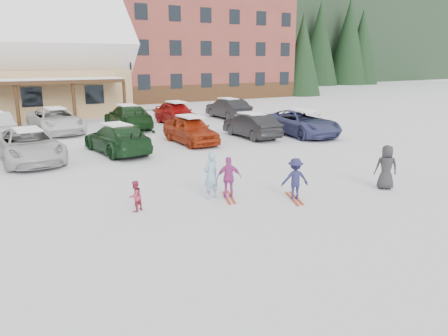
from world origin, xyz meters
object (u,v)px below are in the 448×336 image
lamp_post (131,69)px  parked_car_3 (117,139)px  parked_car_11 (128,117)px  parked_car_2 (29,146)px  alpine_hotel (163,21)px  parked_car_5 (251,126)px  parked_car_12 (176,113)px  parked_car_13 (228,109)px  child_magenta (229,178)px  toddler_red (135,196)px  child_navy (295,179)px  adult_skier (211,175)px  parked_car_4 (191,130)px  parked_car_10 (56,121)px  bystander_dark (386,167)px  parked_car_6 (302,123)px

lamp_post → parked_car_3: 16.40m
parked_car_3 → parked_car_11: size_ratio=0.91×
parked_car_2 → alpine_hotel: bearing=54.2°
parked_car_2 → parked_car_3: 3.89m
parked_car_5 → parked_car_12: 7.18m
parked_car_13 → child_magenta: bearing=60.5°
toddler_red → child_navy: bearing=133.4°
alpine_hotel → adult_skier: alpine_hotel is taller
parked_car_2 → parked_car_13: bearing=25.3°
child_navy → parked_car_2: (-6.58, 10.08, 0.05)m
parked_car_4 → parked_car_10: parked_car_10 is taller
toddler_red → parked_car_12: size_ratio=0.21×
child_navy → parked_car_10: 18.07m
bystander_dark → parked_car_10: size_ratio=0.28×
bystander_dark → parked_car_10: bearing=-32.3°
alpine_hotel → parked_car_2: (-18.66, -28.19, -7.91)m
parked_car_3 → parked_car_13: (11.08, 8.00, 0.06)m
parked_car_3 → parked_car_10: parked_car_10 is taller
parked_car_4 → parked_car_6: 6.87m
lamp_post → child_navy: 25.29m
child_magenta → parked_car_5: size_ratio=0.33×
child_magenta → parked_car_12: 16.92m
alpine_hotel → parked_car_13: size_ratio=6.84×
bystander_dark → parked_car_2: 14.72m
adult_skier → parked_car_3: 8.50m
bystander_dark → parked_car_12: bearing=-55.7°
parked_car_11 → toddler_red: bearing=74.3°
parked_car_6 → parked_car_13: size_ratio=1.16×
alpine_hotel → child_navy: (-12.09, -38.27, -7.96)m
parked_car_11 → parked_car_10: bearing=-5.7°
adult_skier → parked_car_11: 15.76m
parked_car_4 → parked_car_10: 9.10m
child_navy → lamp_post: bearing=-74.1°
child_navy → parked_car_12: parked_car_12 is taller
child_navy → parked_car_4: size_ratio=0.32×
lamp_post → parked_car_5: lamp_post is taller
parked_car_11 → child_magenta: bearing=85.1°
alpine_hotel → parked_car_6: 30.32m
bystander_dark → parked_car_5: 11.01m
bystander_dark → parked_car_11: size_ratio=0.29×
parked_car_4 → alpine_hotel: bearing=69.3°
parked_car_2 → parked_car_3: size_ratio=1.09×
parked_car_3 → parked_car_2: bearing=-7.5°
adult_skier → parked_car_12: size_ratio=0.34×
parked_car_2 → parked_car_4: size_ratio=1.22×
alpine_hotel → child_magenta: bearing=-110.5°
child_navy → parked_car_10: (-4.08, 17.60, 0.09)m
toddler_red → bystander_dark: bearing=135.7°
toddler_red → lamp_post: bearing=-138.4°
alpine_hotel → lamp_post: 16.75m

